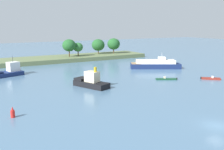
% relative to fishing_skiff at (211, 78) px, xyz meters
% --- Properties ---
extents(ground_plane, '(400.00, 400.00, 0.00)m').
position_rel_fishing_skiff_xyz_m(ground_plane, '(-26.98, -23.37, -0.26)').
color(ground_plane, slate).
extents(treeline_island, '(97.40, 16.12, 9.08)m').
position_rel_fishing_skiff_xyz_m(treeline_island, '(-30.76, 57.29, 1.67)').
color(treeline_island, '#66754C').
rests_on(treeline_island, ground).
extents(fishing_skiff, '(4.87, 4.62, 0.97)m').
position_rel_fishing_skiff_xyz_m(fishing_skiff, '(0.00, 0.00, 0.00)').
color(fishing_skiff, maroon).
rests_on(fishing_skiff, ground).
extents(tugboat, '(6.82, 10.02, 5.15)m').
position_rel_fishing_skiff_xyz_m(tugboat, '(-33.22, 8.86, 1.07)').
color(tugboat, black).
rests_on(tugboat, ground).
extents(small_motorboat, '(5.65, 3.71, 0.90)m').
position_rel_fishing_skiff_xyz_m(small_motorboat, '(-11.31, 5.88, -0.03)').
color(small_motorboat, '#19472D').
rests_on(small_motorboat, ground).
extents(white_riverboat, '(17.37, 12.59, 5.49)m').
position_rel_fishing_skiff_xyz_m(white_riverboat, '(-1.78, 22.36, 1.15)').
color(white_riverboat, navy).
rests_on(white_riverboat, ground).
extents(channel_buoy_red, '(0.70, 0.70, 1.90)m').
position_rel_fishing_skiff_xyz_m(channel_buoy_red, '(-53.60, -3.98, 0.55)').
color(channel_buoy_red, red).
rests_on(channel_buoy_red, ground).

